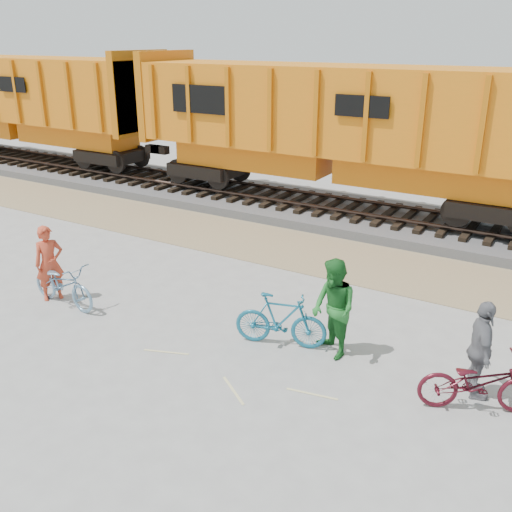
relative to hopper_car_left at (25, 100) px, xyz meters
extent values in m
plane|color=#9E9E99|center=(16.89, -9.00, -3.01)|extent=(120.00, 120.00, 0.00)
cube|color=#9B8560|center=(16.89, -3.50, -3.00)|extent=(120.00, 3.00, 0.02)
cube|color=slate|center=(16.89, 0.00, -2.86)|extent=(120.00, 4.00, 0.30)
cube|color=black|center=(10.39, 0.00, -2.65)|extent=(0.22, 2.60, 0.12)
cube|color=black|center=(16.89, 0.00, -2.65)|extent=(0.22, 2.60, 0.12)
cylinder|color=#382821|center=(16.89, -0.72, -2.53)|extent=(120.00, 0.12, 0.12)
cylinder|color=#382821|center=(16.89, 0.72, -2.53)|extent=(120.00, 0.12, 0.12)
cube|color=black|center=(0.00, 0.00, -2.07)|extent=(11.20, 2.20, 0.80)
cube|color=#CC6C0E|center=(0.00, 0.00, -1.22)|extent=(11.76, 1.65, 0.90)
cube|color=#CC6C0E|center=(0.00, 0.00, 0.53)|extent=(14.00, 3.00, 2.60)
cube|color=#B65E0B|center=(6.85, 0.00, 0.63)|extent=(0.30, 3.06, 3.10)
cube|color=black|center=(15.00, 0.00, -2.07)|extent=(11.20, 2.20, 0.80)
cube|color=#CC6C0E|center=(15.00, 0.00, -1.22)|extent=(11.76, 1.65, 0.90)
cube|color=#CC6C0E|center=(15.00, 0.00, 0.53)|extent=(14.00, 3.00, 2.60)
cube|color=#B65E0B|center=(8.15, 0.00, 0.63)|extent=(0.30, 3.06, 3.10)
cube|color=black|center=(10.80, -1.58, 0.73)|extent=(2.20, 0.04, 0.90)
imported|color=#6C92AF|center=(12.62, -9.35, -2.50)|extent=(1.98, 0.81, 1.02)
imported|color=#176380|center=(17.63, -8.42, -2.46)|extent=(1.88, 1.00, 1.09)
imported|color=#490F19|center=(21.34, -8.60, -2.51)|extent=(2.00, 1.39, 1.00)
imported|color=#BC3E24|center=(12.12, -9.25, -2.13)|extent=(0.68, 0.76, 1.74)
imported|color=#1E6825|center=(18.63, -8.22, -2.05)|extent=(1.18, 1.14, 1.91)
imported|color=slate|center=(21.24, -8.20, -2.14)|extent=(0.77, 1.10, 1.73)
camera|label=1|loc=(22.28, -17.08, 2.66)|focal=40.00mm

